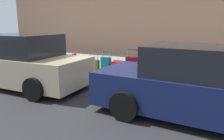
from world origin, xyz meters
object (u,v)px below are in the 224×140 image
suitcase_navy_1 (181,73)px  suitcase_maroon_4 (133,67)px  parked_car_beige_1 (22,63)px  fire_hydrant (74,61)px  suitcase_olive_0 (199,76)px  suitcase_silver_2 (164,72)px  parked_car_navy_0 (207,86)px  suitcase_black_3 (148,72)px  suitcase_teal_6 (106,66)px  bollard_post (60,61)px  suitcase_red_5 (118,69)px  suitcase_olive_7 (94,66)px

suitcase_navy_1 → suitcase_maroon_4: bearing=0.4°
suitcase_navy_1 → parked_car_beige_1: bearing=25.4°
fire_hydrant → suitcase_olive_0: bearing=179.4°
suitcase_silver_2 → parked_car_navy_0: size_ratio=0.14×
suitcase_navy_1 → suitcase_black_3: size_ratio=0.80×
suitcase_teal_6 → bollard_post: bearing=5.2°
suitcase_red_5 → suitcase_olive_7: bearing=1.1°
fire_hydrant → bollard_post: 0.65m
suitcase_navy_1 → suitcase_red_5: 2.21m
suitcase_black_3 → parked_car_beige_1: (3.54, 2.15, 0.37)m
suitcase_teal_6 → suitcase_olive_7: (0.51, 0.04, -0.06)m
suitcase_red_5 → suitcase_teal_6: 0.52m
suitcase_silver_2 → suitcase_black_3: size_ratio=0.79×
suitcase_olive_0 → fire_hydrant: bearing=-0.6°
fire_hydrant → parked_car_navy_0: 5.52m
suitcase_silver_2 → suitcase_olive_7: size_ratio=0.93×
suitcase_black_3 → parked_car_navy_0: size_ratio=0.18×
fire_hydrant → parked_car_navy_0: bearing=156.9°
parked_car_beige_1 → suitcase_maroon_4: bearing=-143.7°
suitcase_olive_0 → suitcase_black_3: 1.61m
parked_car_beige_1 → bollard_post: bearing=-84.0°
fire_hydrant → suitcase_red_5: bearing=-179.5°
suitcase_teal_6 → suitcase_olive_0: bearing=178.4°
suitcase_red_5 → suitcase_olive_7: size_ratio=0.78×
suitcase_maroon_4 → parked_car_beige_1: size_ratio=0.23×
suitcase_red_5 → suitcase_olive_0: bearing=178.5°
suitcase_navy_1 → parked_car_navy_0: size_ratio=0.15×
suitcase_olive_7 → parked_car_navy_0: (-4.15, 2.16, 0.33)m
fire_hydrant → bollard_post: size_ratio=0.97×
suitcase_olive_0 → bollard_post: size_ratio=1.21×
suitcase_maroon_4 → suitcase_silver_2: bearing=-178.2°
suitcase_silver_2 → parked_car_beige_1: 4.63m
suitcase_teal_6 → parked_car_navy_0: parked_car_navy_0 is taller
suitcase_silver_2 → parked_car_beige_1: size_ratio=0.16×
suitcase_teal_6 → parked_car_beige_1: parked_car_beige_1 is taller
fire_hydrant → parked_car_beige_1: size_ratio=0.17×
parked_car_beige_1 → parked_car_navy_0: bearing=180.0°
suitcase_teal_6 → suitcase_olive_7: size_ratio=1.16×
suitcase_olive_0 → suitcase_maroon_4: (2.20, -0.05, 0.06)m
suitcase_navy_1 → suitcase_maroon_4: (1.64, 0.01, 0.05)m
suitcase_maroon_4 → bollard_post: 3.17m
parked_car_beige_1 → suitcase_silver_2: bearing=-151.6°
suitcase_silver_2 → suitcase_teal_6: suitcase_teal_6 is taller
suitcase_olive_0 → suitcase_teal_6: 3.29m
suitcase_red_5 → suitcase_black_3: bearing=178.3°
suitcase_teal_6 → bollard_post: 2.08m
suitcase_teal_6 → parked_car_beige_1: size_ratio=0.20×
suitcase_navy_1 → parked_car_beige_1: size_ratio=0.16×
suitcase_black_3 → parked_car_navy_0: (-1.96, 2.15, 0.32)m
suitcase_olive_0 → suitcase_red_5: (2.77, -0.07, -0.04)m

